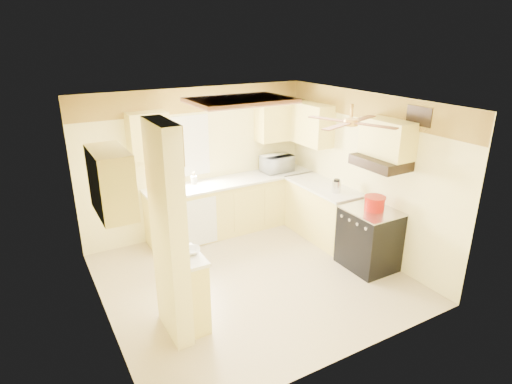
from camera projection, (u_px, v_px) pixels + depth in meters
floor at (253, 278)px, 6.15m from camera, size 4.00×4.00×0.00m
ceiling at (252, 103)px, 5.28m from camera, size 4.00×4.00×0.00m
wall_back at (198, 162)px, 7.26m from camera, size 4.00×0.00×4.00m
wall_front at (348, 258)px, 4.17m from camera, size 4.00×0.00×4.00m
wall_left at (97, 229)px, 4.78m from camera, size 0.00×3.80×3.80m
wall_right at (364, 174)px, 6.64m from camera, size 0.00×3.80×3.80m
wallpaper_border at (195, 100)px, 6.88m from camera, size 4.00×0.02×0.40m
partition_column at (169, 235)px, 4.64m from camera, size 0.20×0.70×2.50m
partition_ledge at (192, 292)px, 5.02m from camera, size 0.25×0.55×0.90m
ledge_top at (189, 257)px, 4.85m from camera, size 0.28×0.58×0.04m
lower_cabinets_back at (233, 206)px, 7.53m from camera, size 3.00×0.60×0.90m
lower_cabinets_right at (322, 212)px, 7.27m from camera, size 0.60×1.40×0.90m
countertop_back at (232, 181)px, 7.35m from camera, size 3.04×0.64×0.04m
countertop_right at (323, 186)px, 7.10m from camera, size 0.64×1.44×0.04m
dishwasher_panel at (200, 222)px, 6.93m from camera, size 0.58×0.02×0.80m
window at (183, 147)px, 7.03m from camera, size 0.92×0.02×1.02m
upper_cab_back_left at (148, 135)px, 6.51m from camera, size 0.60×0.35×0.70m
upper_cab_back_right at (281, 120)px, 7.63m from camera, size 0.90×0.35×0.70m
upper_cab_right at (309, 123)px, 7.37m from camera, size 0.35×1.00×0.70m
upper_cab_left_wall at (111, 182)px, 4.45m from camera, size 0.35×0.75×0.70m
upper_cab_over_stove at (387, 138)px, 5.87m from camera, size 0.35×0.76×0.52m
stove at (369, 238)px, 6.32m from camera, size 0.68×0.77×0.92m
range_hood at (380, 162)px, 5.95m from camera, size 0.50×0.76×0.14m
poster_menu at (175, 181)px, 4.48m from camera, size 0.02×0.42×0.57m
poster_nashville at (179, 237)px, 4.71m from camera, size 0.02×0.42×0.57m
ceiling_light_panel at (240, 101)px, 5.75m from camera, size 1.35×0.95×0.06m
ceiling_fan at (351, 122)px, 5.25m from camera, size 1.15×1.15×0.26m
vent_grate at (419, 116)px, 5.54m from camera, size 0.02×0.40×0.25m
microwave at (277, 163)px, 7.76m from camera, size 0.56×0.39×0.30m
bowl at (191, 251)px, 4.89m from camera, size 0.28×0.28×0.05m
dutch_oven at (375, 203)px, 6.13m from camera, size 0.31×0.31×0.21m
kettle at (336, 186)px, 6.75m from camera, size 0.14×0.14×0.22m
dish_rack at (169, 187)px, 6.79m from camera, size 0.39×0.30×0.21m
utensil_crock at (194, 180)px, 7.15m from camera, size 0.10×0.10×0.21m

